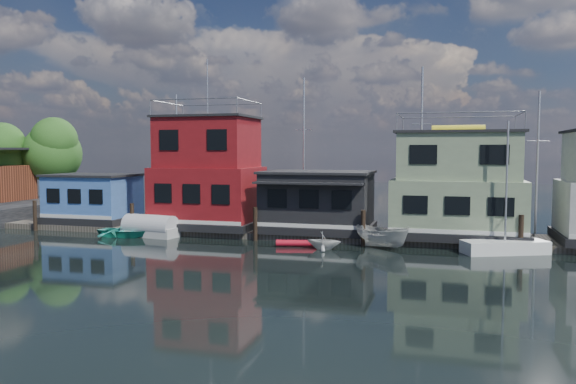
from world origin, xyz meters
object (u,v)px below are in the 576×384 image
(houseboat_blue, at_px, (94,198))
(houseboat_green, at_px, (457,187))
(tarp_runabout, at_px, (150,228))
(red_kayak, at_px, (299,243))
(dinghy_white, at_px, (324,241))
(houseboat_dark, at_px, (318,201))
(dinghy_teal, at_px, (125,231))
(houseboat_red, at_px, (208,175))
(motorboat, at_px, (382,236))
(day_sailer, at_px, (505,246))

(houseboat_blue, relative_size, houseboat_green, 0.76)
(tarp_runabout, xyz_separation_m, red_kayak, (10.72, -1.09, -0.39))
(houseboat_green, relative_size, tarp_runabout, 2.04)
(houseboat_green, height_order, dinghy_white, houseboat_green)
(houseboat_dark, bearing_deg, dinghy_teal, -163.62)
(houseboat_blue, height_order, houseboat_red, houseboat_red)
(dinghy_white, bearing_deg, red_kayak, 70.36)
(motorboat, height_order, red_kayak, motorboat)
(houseboat_red, height_order, red_kayak, houseboat_red)
(houseboat_blue, xyz_separation_m, dinghy_white, (18.97, -4.76, -1.67))
(red_kayak, bearing_deg, houseboat_green, 12.27)
(houseboat_red, xyz_separation_m, dinghy_white, (9.47, -4.76, -3.57))
(dinghy_white, relative_size, day_sailer, 0.27)
(day_sailer, bearing_deg, houseboat_dark, 141.51)
(houseboat_blue, distance_m, dinghy_white, 19.63)
(houseboat_red, relative_size, houseboat_green, 1.41)
(tarp_runabout, distance_m, red_kayak, 10.79)
(houseboat_green, xyz_separation_m, red_kayak, (-9.24, -4.14, -3.35))
(houseboat_blue, xyz_separation_m, day_sailer, (29.12, -3.23, -1.77))
(houseboat_dark, relative_size, houseboat_green, 0.88)
(houseboat_green, xyz_separation_m, dinghy_teal, (-21.52, -3.70, -3.16))
(tarp_runabout, relative_size, dinghy_teal, 1.10)
(dinghy_teal, height_order, red_kayak, dinghy_teal)
(houseboat_dark, distance_m, dinghy_teal, 13.20)
(dinghy_teal, bearing_deg, houseboat_green, -80.51)
(houseboat_green, distance_m, tarp_runabout, 20.41)
(houseboat_green, distance_m, dinghy_white, 9.41)
(red_kayak, bearing_deg, houseboat_red, 140.02)
(houseboat_green, bearing_deg, tarp_runabout, -171.30)
(houseboat_red, height_order, houseboat_dark, houseboat_red)
(houseboat_green, distance_m, motorboat, 6.14)
(tarp_runabout, xyz_separation_m, dinghy_teal, (-1.55, -0.64, -0.21))
(houseboat_red, relative_size, day_sailer, 1.58)
(houseboat_dark, height_order, motorboat, houseboat_dark)
(houseboat_green, relative_size, red_kayak, 3.06)
(houseboat_blue, xyz_separation_m, tarp_runabout, (6.53, -3.06, -1.61))
(houseboat_blue, relative_size, motorboat, 1.72)
(houseboat_red, distance_m, red_kayak, 9.62)
(tarp_runabout, relative_size, red_kayak, 1.50)
(dinghy_white, bearing_deg, day_sailer, -81.21)
(dinghy_teal, bearing_deg, houseboat_red, -50.95)
(dinghy_white, height_order, red_kayak, dinghy_white)
(dinghy_teal, relative_size, dinghy_white, 1.84)
(houseboat_blue, relative_size, dinghy_teal, 1.72)
(houseboat_red, relative_size, dinghy_teal, 3.18)
(houseboat_dark, xyz_separation_m, day_sailer, (11.62, -3.22, -1.98))
(houseboat_blue, height_order, day_sailer, day_sailer)
(houseboat_dark, relative_size, motorboat, 1.98)
(houseboat_dark, distance_m, tarp_runabout, 11.52)
(houseboat_green, xyz_separation_m, tarp_runabout, (-19.97, -3.06, -2.96))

